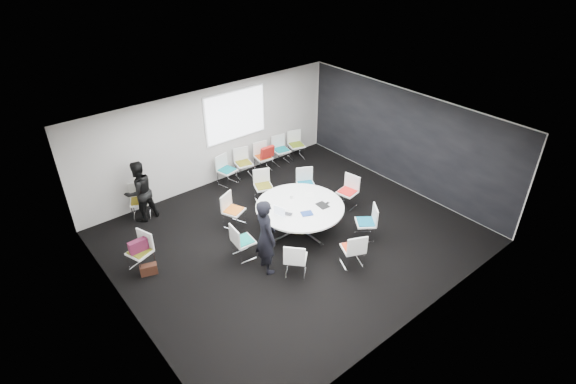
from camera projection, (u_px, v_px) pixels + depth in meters
room_shell at (296, 186)px, 10.23m from camera, size 8.08×7.08×2.88m
conference_table at (300, 213)px, 10.84m from camera, size 2.12×2.12×0.73m
projection_screen at (236, 115)px, 12.65m from camera, size 1.90×0.03×1.35m
chair_ring_a at (347, 197)px, 11.91m from camera, size 0.53×0.54×0.88m
chair_ring_b at (306, 190)px, 12.22m from camera, size 0.62×0.61×0.88m
chair_ring_c at (264, 192)px, 12.15m from camera, size 0.59×0.59×0.88m
chair_ring_d at (234, 216)px, 11.16m from camera, size 0.60×0.60×0.88m
chair_ring_e at (243, 247)px, 10.12m from camera, size 0.49×0.50×0.88m
chair_ring_f at (295, 264)px, 9.62m from camera, size 0.64×0.64×0.88m
chair_ring_g at (352, 255)px, 9.89m from camera, size 0.60×0.60×0.88m
chair_ring_h at (365, 228)px, 10.73m from camera, size 0.63×0.64×0.88m
chair_back_a at (227, 175)px, 12.91m from camera, size 0.55×0.54×0.88m
chair_back_b at (244, 168)px, 13.27m from camera, size 0.55×0.54×0.88m
chair_back_c at (263, 162)px, 13.61m from camera, size 0.52×0.51×0.88m
chair_back_d at (281, 155)px, 14.02m from camera, size 0.53×0.52×0.88m
chair_back_e at (296, 150)px, 14.32m from camera, size 0.57×0.56×0.88m
chair_spare_left at (142, 258)px, 9.80m from camera, size 0.57×0.58×0.88m
chair_person_back at (141, 207)px, 11.53m from camera, size 0.60×0.60×0.88m
person_main at (266, 236)px, 9.45m from camera, size 0.53×0.71×1.77m
person_back at (139, 191)px, 11.14m from camera, size 0.87×0.72×1.62m
laptop at (286, 213)px, 10.47m from camera, size 0.33×0.35×0.02m
laptop_lid at (279, 211)px, 10.31m from camera, size 0.10×0.29×0.22m
notebook_black at (323, 205)px, 10.74m from camera, size 0.25×0.32×0.02m
tablet_folio at (307, 213)px, 10.44m from camera, size 0.32×0.29×0.03m
papers_right at (309, 195)px, 11.15m from camera, size 0.35×0.37×0.00m
papers_front at (327, 196)px, 11.09m from camera, size 0.33×0.25×0.00m
cup at (291, 197)px, 11.00m from camera, size 0.08×0.08×0.09m
phone at (327, 203)px, 10.82m from camera, size 0.15×0.09×0.01m
maroon_bag at (138, 246)px, 9.61m from camera, size 0.40×0.15×0.28m
brown_bag at (149, 269)px, 9.71m from camera, size 0.39×0.27×0.24m
red_jacket at (267, 152)px, 13.24m from camera, size 0.45×0.17×0.36m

